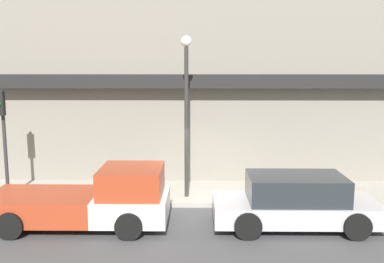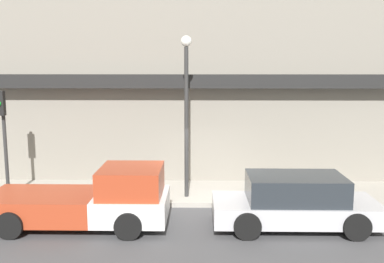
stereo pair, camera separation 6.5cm
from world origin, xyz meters
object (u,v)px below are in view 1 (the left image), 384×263
traffic_light (3,125)px  fire_hydrant (121,189)px  pickup_truck (92,200)px  street_lamp (186,98)px  parked_car (295,202)px

traffic_light → fire_hydrant: bearing=-0.1°
fire_hydrant → pickup_truck: bearing=-101.9°
street_lamp → traffic_light: (-6.13, -0.19, -0.90)m
parked_car → traffic_light: bearing=166.2°
parked_car → street_lamp: (-3.18, 2.39, 2.80)m
pickup_truck → street_lamp: size_ratio=0.95×
traffic_light → pickup_truck: bearing=-32.4°
parked_car → fire_hydrant: (-5.39, 2.19, -0.28)m
parked_car → fire_hydrant: bearing=157.3°
pickup_truck → traffic_light: 4.50m
pickup_truck → street_lamp: bearing=41.8°
parked_car → pickup_truck: bearing=179.4°
parked_car → fire_hydrant: parked_car is taller
traffic_light → street_lamp: bearing=1.8°
fire_hydrant → street_lamp: bearing=5.2°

